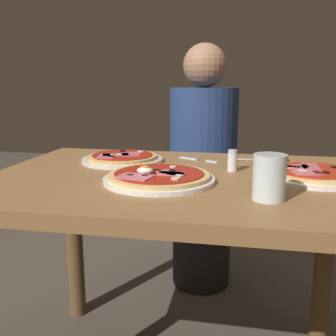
{
  "coord_description": "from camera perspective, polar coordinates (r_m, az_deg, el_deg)",
  "views": [
    {
      "loc": [
        0.18,
        -1.1,
        1.0
      ],
      "look_at": [
        -0.03,
        -0.04,
        0.76
      ],
      "focal_mm": 41.22,
      "sensor_mm": 36.0,
      "label": 1
    }
  ],
  "objects": [
    {
      "name": "pizza_across_left",
      "position": [
        1.19,
        20.73,
        -0.83
      ],
      "size": [
        0.3,
        0.3,
        0.03
      ],
      "color": "white",
      "rests_on": "dining_table"
    },
    {
      "name": "diner_person",
      "position": [
        1.88,
        5.06,
        -1.12
      ],
      "size": [
        0.32,
        0.32,
        1.18
      ],
      "rotation": [
        0.0,
        0.0,
        3.14
      ],
      "color": "black",
      "rests_on": "ground"
    },
    {
      "name": "water_glass_near",
      "position": [
        0.93,
        14.74,
        -1.79
      ],
      "size": [
        0.08,
        0.08,
        0.11
      ],
      "color": "silver",
      "rests_on": "dining_table"
    },
    {
      "name": "knife",
      "position": [
        1.4,
        14.07,
        1.19
      ],
      "size": [
        0.2,
        0.03,
        0.01
      ],
      "color": "silver",
      "rests_on": "dining_table"
    },
    {
      "name": "pizza_across_right",
      "position": [
        1.35,
        -6.76,
        1.46
      ],
      "size": [
        0.28,
        0.28,
        0.03
      ],
      "color": "silver",
      "rests_on": "dining_table"
    },
    {
      "name": "dining_table",
      "position": [
        1.18,
        1.62,
        -6.78
      ],
      "size": [
        1.13,
        0.79,
        0.73
      ],
      "color": "olive",
      "rests_on": "ground"
    },
    {
      "name": "pizza_foreground",
      "position": [
        1.07,
        -1.36,
        -1.37
      ],
      "size": [
        0.31,
        0.31,
        0.05
      ],
      "color": "white",
      "rests_on": "dining_table"
    },
    {
      "name": "fork",
      "position": [
        1.38,
        4.07,
        1.3
      ],
      "size": [
        0.15,
        0.08,
        0.0
      ],
      "color": "silver",
      "rests_on": "dining_table"
    },
    {
      "name": "salt_shaker",
      "position": [
        1.21,
        9.49,
        1.09
      ],
      "size": [
        0.03,
        0.03,
        0.07
      ],
      "color": "white",
      "rests_on": "dining_table"
    }
  ]
}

